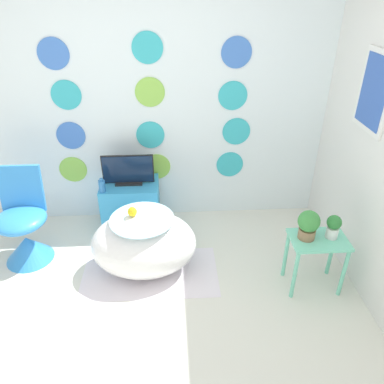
# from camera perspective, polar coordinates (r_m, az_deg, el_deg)

# --- Properties ---
(ground_plane) EXTENTS (12.00, 12.00, 0.00)m
(ground_plane) POSITION_cam_1_polar(r_m,az_deg,el_deg) (2.86, -6.25, -23.65)
(ground_plane) COLOR silver
(wall_back_dotted) EXTENTS (4.42, 0.05, 2.60)m
(wall_back_dotted) POSITION_cam_1_polar(r_m,az_deg,el_deg) (3.66, -6.37, 14.17)
(wall_back_dotted) COLOR white
(wall_back_dotted) RESTS_ON ground_plane
(wall_right) EXTENTS (0.06, 2.81, 2.60)m
(wall_right) POSITION_cam_1_polar(r_m,az_deg,el_deg) (3.18, 26.24, 8.81)
(wall_right) COLOR silver
(wall_right) RESTS_ON ground_plane
(rug) EXTENTS (1.19, 0.64, 0.01)m
(rug) POSITION_cam_1_polar(r_m,az_deg,el_deg) (3.43, -6.37, -12.16)
(rug) COLOR silver
(rug) RESTS_ON ground_plane
(bathtub) EXTENTS (0.91, 0.66, 0.56)m
(bathtub) POSITION_cam_1_polar(r_m,az_deg,el_deg) (3.30, -7.34, -7.84)
(bathtub) COLOR white
(bathtub) RESTS_ON ground_plane
(rubber_duck) EXTENTS (0.08, 0.09, 0.09)m
(rubber_duck) POSITION_cam_1_polar(r_m,az_deg,el_deg) (3.14, -9.10, -2.93)
(rubber_duck) COLOR yellow
(rubber_duck) RESTS_ON bathtub
(chair) EXTENTS (0.45, 0.45, 0.87)m
(chair) POSITION_cam_1_polar(r_m,az_deg,el_deg) (3.72, -24.14, -5.72)
(chair) COLOR #338CE0
(chair) RESTS_ON ground_plane
(tv_cabinet) EXTENTS (0.57, 0.40, 0.51)m
(tv_cabinet) POSITION_cam_1_polar(r_m,az_deg,el_deg) (3.88, -9.23, -2.00)
(tv_cabinet) COLOR #389ED6
(tv_cabinet) RESTS_ON ground_plane
(tv) EXTENTS (0.50, 0.12, 0.30)m
(tv) POSITION_cam_1_polar(r_m,az_deg,el_deg) (3.69, -9.72, 3.15)
(tv) COLOR black
(tv) RESTS_ON tv_cabinet
(vase) EXTENTS (0.06, 0.06, 0.14)m
(vase) POSITION_cam_1_polar(r_m,az_deg,el_deg) (3.63, -13.56, 0.91)
(vase) COLOR #2D72B7
(vase) RESTS_ON tv_cabinet
(side_table) EXTENTS (0.45, 0.31, 0.49)m
(side_table) POSITION_cam_1_polar(r_m,az_deg,el_deg) (3.21, 18.50, -8.18)
(side_table) COLOR #72D8B7
(side_table) RESTS_ON ground_plane
(potted_plant_left) EXTENTS (0.17, 0.17, 0.24)m
(potted_plant_left) POSITION_cam_1_polar(r_m,az_deg,el_deg) (3.06, 17.32, -4.69)
(potted_plant_left) COLOR #8C6B4C
(potted_plant_left) RESTS_ON side_table
(potted_plant_right) EXTENTS (0.11, 0.11, 0.20)m
(potted_plant_right) POSITION_cam_1_polar(r_m,az_deg,el_deg) (3.14, 20.75, -4.87)
(potted_plant_right) COLOR white
(potted_plant_right) RESTS_ON side_table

